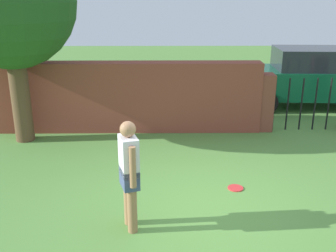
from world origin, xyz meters
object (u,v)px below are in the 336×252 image
(tree, at_px, (9,4))
(person, at_px, (129,171))
(frisbee_red, at_px, (235,188))
(car, at_px, (309,78))

(tree, height_order, person, tree)
(frisbee_red, bearing_deg, person, -145.69)
(tree, distance_m, person, 5.00)
(person, bearing_deg, tree, 19.18)
(tree, relative_size, person, 2.74)
(tree, bearing_deg, car, 20.67)
(car, distance_m, frisbee_red, 6.12)
(tree, relative_size, car, 1.04)
(person, distance_m, car, 7.99)
(person, xyz_separation_m, frisbee_red, (1.73, 1.18, -0.89))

